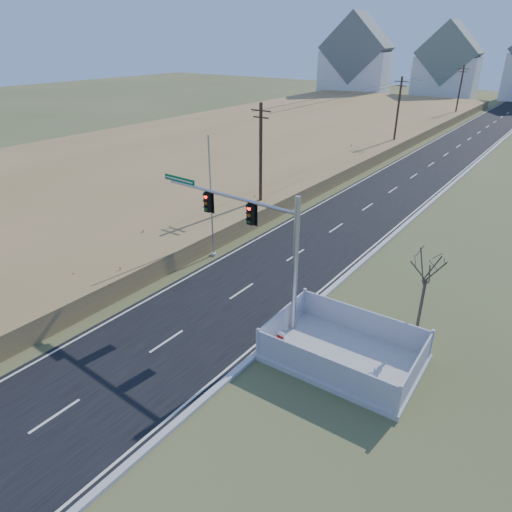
{
  "coord_description": "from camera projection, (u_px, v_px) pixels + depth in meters",
  "views": [
    {
      "loc": [
        14.24,
        -14.16,
        13.5
      ],
      "look_at": [
        1.97,
        2.72,
        3.4
      ],
      "focal_mm": 32.0,
      "sensor_mm": 36.0,
      "label": 1
    }
  ],
  "objects": [
    {
      "name": "ground",
      "position": [
        195.0,
        323.0,
        23.72
      ],
      "size": [
        260.0,
        260.0,
        0.0
      ],
      "primitive_type": "plane",
      "color": "#485127",
      "rests_on": "ground"
    },
    {
      "name": "road",
      "position": [
        454.0,
        149.0,
        60.12
      ],
      "size": [
        8.0,
        180.0,
        0.06
      ],
      "primitive_type": "cube",
      "color": "black",
      "rests_on": "ground"
    },
    {
      "name": "curb",
      "position": [
        488.0,
        153.0,
        57.9
      ],
      "size": [
        0.3,
        180.0,
        0.18
      ],
      "primitive_type": "cube",
      "color": "#B2AFA8",
      "rests_on": "ground"
    },
    {
      "name": "reed_marsh",
      "position": [
        262.0,
        135.0,
        65.27
      ],
      "size": [
        38.0,
        110.0,
        1.3
      ],
      "primitive_type": "cube",
      "color": "#AA7D4D",
      "rests_on": "ground"
    },
    {
      "name": "utility_pole_near",
      "position": [
        261.0,
        159.0,
        36.05
      ],
      "size": [
        1.8,
        0.26,
        9.0
      ],
      "color": "#422D1E",
      "rests_on": "ground"
    },
    {
      "name": "utility_pole_mid",
      "position": [
        398.0,
        113.0,
        57.89
      ],
      "size": [
        1.8,
        0.26,
        9.0
      ],
      "color": "#422D1E",
      "rests_on": "ground"
    },
    {
      "name": "utility_pole_far",
      "position": [
        459.0,
        92.0,
        79.73
      ],
      "size": [
        1.8,
        0.26,
        9.0
      ],
      "color": "#422D1E",
      "rests_on": "ground"
    },
    {
      "name": "condo_nw",
      "position": [
        356.0,
        62.0,
        113.29
      ],
      "size": [
        17.69,
        13.38,
        19.05
      ],
      "rotation": [
        0.0,
        0.0,
        0.14
      ],
      "color": "silver",
      "rests_on": "ground"
    },
    {
      "name": "condo_nnw",
      "position": [
        447.0,
        66.0,
        108.87
      ],
      "size": [
        14.93,
        11.17,
        17.03
      ],
      "rotation": [
        0.0,
        0.0,
        0.07
      ],
      "color": "silver",
      "rests_on": "ground"
    },
    {
      "name": "traffic_signal_mast",
      "position": [
        264.0,
        243.0,
        22.19
      ],
      "size": [
        9.0,
        0.69,
        7.16
      ],
      "rotation": [
        0.0,
        0.0,
        -0.04
      ],
      "color": "#9EA0A5",
      "rests_on": "ground"
    },
    {
      "name": "fence_enclosure",
      "position": [
        343.0,
        354.0,
        20.97
      ],
      "size": [
        6.95,
        4.84,
        1.57
      ],
      "rotation": [
        0.0,
        0.0,
        0.03
      ],
      "color": "#B7B5AD",
      "rests_on": "ground"
    },
    {
      "name": "open_sign",
      "position": [
        280.0,
        337.0,
        22.11
      ],
      "size": [
        0.49,
        0.1,
        0.61
      ],
      "rotation": [
        0.0,
        0.0,
        -0.07
      ],
      "color": "white",
      "rests_on": "ground"
    },
    {
      "name": "flagpole",
      "position": [
        212.0,
        211.0,
        29.69
      ],
      "size": [
        0.36,
        0.36,
        8.09
      ],
      "color": "#B7B5AD",
      "rests_on": "ground"
    },
    {
      "name": "bare_tree",
      "position": [
        428.0,
        266.0,
        20.92
      ],
      "size": [
        1.85,
        1.85,
        4.91
      ],
      "color": "#4C3F33",
      "rests_on": "ground"
    }
  ]
}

